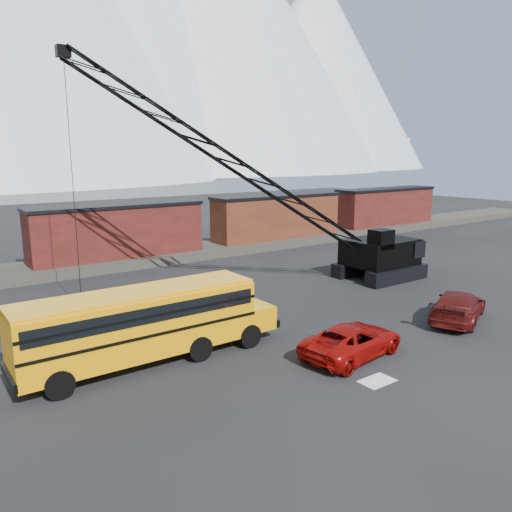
# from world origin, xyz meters

# --- Properties ---
(ground) EXTENTS (160.00, 160.00, 0.00)m
(ground) POSITION_xyz_m (0.00, 0.00, 0.00)
(ground) COLOR black
(ground) RESTS_ON ground
(gravel_berm) EXTENTS (120.00, 5.00, 0.70)m
(gravel_berm) POSITION_xyz_m (0.00, 22.00, 0.35)
(gravel_berm) COLOR #423C36
(gravel_berm) RESTS_ON ground
(boxcar_mid) EXTENTS (13.70, 3.10, 4.17)m
(boxcar_mid) POSITION_xyz_m (0.00, 22.00, 2.76)
(boxcar_mid) COLOR #571918
(boxcar_mid) RESTS_ON gravel_berm
(boxcar_east_near) EXTENTS (13.70, 3.10, 4.17)m
(boxcar_east_near) POSITION_xyz_m (16.00, 22.00, 2.76)
(boxcar_east_near) COLOR #4A1B15
(boxcar_east_near) RESTS_ON gravel_berm
(boxcar_east_far) EXTENTS (13.70, 3.10, 4.17)m
(boxcar_east_far) POSITION_xyz_m (32.00, 22.00, 2.76)
(boxcar_east_far) COLOR #571918
(boxcar_east_far) RESTS_ON gravel_berm
(snow_patch) EXTENTS (1.40, 0.90, 0.02)m
(snow_patch) POSITION_xyz_m (0.50, -4.00, 0.01)
(snow_patch) COLOR silver
(snow_patch) RESTS_ON ground
(school_bus) EXTENTS (11.65, 2.65, 3.19)m
(school_bus) POSITION_xyz_m (-5.98, 2.94, 1.79)
(school_bus) COLOR orange
(school_bus) RESTS_ON ground
(red_pickup) EXTENTS (5.48, 3.08, 1.45)m
(red_pickup) POSITION_xyz_m (1.52, -1.70, 0.72)
(red_pickup) COLOR #8D0906
(red_pickup) RESTS_ON ground
(maroon_suv) EXTENTS (5.92, 4.17, 1.59)m
(maroon_suv) POSITION_xyz_m (9.63, -1.61, 0.80)
(maroon_suv) COLOR #4A0E0D
(maroon_suv) RESTS_ON ground
(crawler_crane) EXTENTS (22.91, 7.39, 14.38)m
(crawler_crane) POSITION_xyz_m (3.09, 9.57, 7.99)
(crawler_crane) COLOR black
(crawler_crane) RESTS_ON ground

